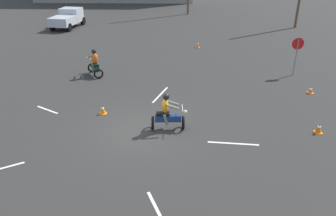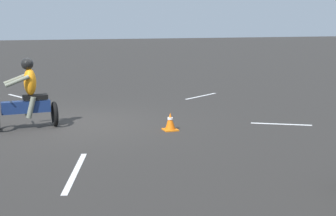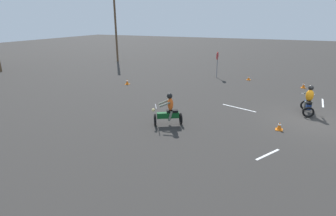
{
  "view_description": "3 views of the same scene",
  "coord_description": "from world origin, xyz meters",
  "px_view_note": "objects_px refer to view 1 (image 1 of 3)",
  "views": [
    {
      "loc": [
        1.46,
        -12.12,
        6.96
      ],
      "look_at": [
        1.09,
        0.14,
        1.0
      ],
      "focal_mm": 35.0,
      "sensor_mm": 36.0,
      "label": 1
    },
    {
      "loc": [
        1.73,
        11.34,
        2.44
      ],
      "look_at": [
        -1.23,
        3.41,
        0.9
      ],
      "focal_mm": 50.0,
      "sensor_mm": 36.0,
      "label": 2
    },
    {
      "loc": [
        -14.79,
        1.79,
        5.09
      ],
      "look_at": [
        -3.55,
        6.67,
        0.9
      ],
      "focal_mm": 28.0,
      "sensor_mm": 36.0,
      "label": 3
    }
  ],
  "objects_px": {
    "stop_sign": "(297,49)",
    "traffic_cone_mid_center": "(198,45)",
    "traffic_cone_near_left": "(319,129)",
    "traffic_cone_mid_left": "(311,90)",
    "traffic_cone_near_right": "(103,110)",
    "motorcycle_rider_background": "(95,64)",
    "motorcycle_rider_foreground": "(167,114)",
    "pickup_truck": "(68,18)"
  },
  "relations": [
    {
      "from": "motorcycle_rider_foreground",
      "to": "traffic_cone_near_left",
      "type": "distance_m",
      "value": 6.38
    },
    {
      "from": "traffic_cone_mid_left",
      "to": "motorcycle_rider_background",
      "type": "bearing_deg",
      "value": 168.93
    },
    {
      "from": "stop_sign",
      "to": "motorcycle_rider_foreground",
      "type": "bearing_deg",
      "value": -137.14
    },
    {
      "from": "traffic_cone_near_left",
      "to": "traffic_cone_mid_center",
      "type": "relative_size",
      "value": 0.96
    },
    {
      "from": "motorcycle_rider_foreground",
      "to": "stop_sign",
      "type": "relative_size",
      "value": 0.72
    },
    {
      "from": "pickup_truck",
      "to": "stop_sign",
      "type": "bearing_deg",
      "value": -26.95
    },
    {
      "from": "stop_sign",
      "to": "traffic_cone_near_left",
      "type": "bearing_deg",
      "value": -99.1
    },
    {
      "from": "traffic_cone_mid_center",
      "to": "stop_sign",
      "type": "bearing_deg",
      "value": -47.59
    },
    {
      "from": "traffic_cone_near_right",
      "to": "traffic_cone_mid_left",
      "type": "bearing_deg",
      "value": 14.63
    },
    {
      "from": "traffic_cone_near_left",
      "to": "pickup_truck",
      "type": "bearing_deg",
      "value": 129.79
    },
    {
      "from": "pickup_truck",
      "to": "traffic_cone_mid_left",
      "type": "relative_size",
      "value": 12.73
    },
    {
      "from": "stop_sign",
      "to": "traffic_cone_near_left",
      "type": "relative_size",
      "value": 5.41
    },
    {
      "from": "traffic_cone_mid_center",
      "to": "traffic_cone_near_left",
      "type": "bearing_deg",
      "value": -71.55
    },
    {
      "from": "traffic_cone_near_left",
      "to": "traffic_cone_near_right",
      "type": "distance_m",
      "value": 9.53
    },
    {
      "from": "motorcycle_rider_background",
      "to": "pickup_truck",
      "type": "bearing_deg",
      "value": 83.63
    },
    {
      "from": "pickup_truck",
      "to": "traffic_cone_near_right",
      "type": "distance_m",
      "value": 20.03
    },
    {
      "from": "motorcycle_rider_background",
      "to": "pickup_truck",
      "type": "height_order",
      "value": "pickup_truck"
    },
    {
      "from": "motorcycle_rider_background",
      "to": "stop_sign",
      "type": "distance_m",
      "value": 12.12
    },
    {
      "from": "motorcycle_rider_background",
      "to": "traffic_cone_mid_center",
      "type": "height_order",
      "value": "motorcycle_rider_background"
    },
    {
      "from": "pickup_truck",
      "to": "traffic_cone_near_left",
      "type": "bearing_deg",
      "value": -41.13
    },
    {
      "from": "traffic_cone_near_right",
      "to": "traffic_cone_mid_center",
      "type": "relative_size",
      "value": 0.94
    },
    {
      "from": "motorcycle_rider_foreground",
      "to": "traffic_cone_mid_center",
      "type": "xyz_separation_m",
      "value": [
        1.97,
        13.01,
        -0.51
      ]
    },
    {
      "from": "traffic_cone_near_right",
      "to": "traffic_cone_mid_center",
      "type": "bearing_deg",
      "value": 66.68
    },
    {
      "from": "motorcycle_rider_background",
      "to": "traffic_cone_mid_left",
      "type": "height_order",
      "value": "motorcycle_rider_background"
    },
    {
      "from": "traffic_cone_near_left",
      "to": "traffic_cone_mid_left",
      "type": "bearing_deg",
      "value": 74.27
    },
    {
      "from": "motorcycle_rider_background",
      "to": "traffic_cone_near_left",
      "type": "xyz_separation_m",
      "value": [
        10.94,
        -6.64,
        -0.52
      ]
    },
    {
      "from": "stop_sign",
      "to": "traffic_cone_mid_center",
      "type": "distance_m",
      "value": 8.31
    },
    {
      "from": "motorcycle_rider_background",
      "to": "traffic_cone_mid_left",
      "type": "bearing_deg",
      "value": -40.77
    },
    {
      "from": "traffic_cone_mid_center",
      "to": "traffic_cone_mid_left",
      "type": "xyz_separation_m",
      "value": [
        5.59,
        -8.89,
        -0.05
      ]
    },
    {
      "from": "traffic_cone_mid_left",
      "to": "traffic_cone_mid_center",
      "type": "bearing_deg",
      "value": 122.15
    },
    {
      "from": "traffic_cone_near_left",
      "to": "stop_sign",
      "type": "bearing_deg",
      "value": 80.9
    },
    {
      "from": "pickup_truck",
      "to": "traffic_cone_near_right",
      "type": "height_order",
      "value": "pickup_truck"
    },
    {
      "from": "pickup_truck",
      "to": "traffic_cone_near_right",
      "type": "relative_size",
      "value": 10.55
    },
    {
      "from": "traffic_cone_mid_left",
      "to": "traffic_cone_near_left",
      "type": "bearing_deg",
      "value": -105.73
    },
    {
      "from": "pickup_truck",
      "to": "stop_sign",
      "type": "height_order",
      "value": "stop_sign"
    },
    {
      "from": "motorcycle_rider_background",
      "to": "pickup_truck",
      "type": "distance_m",
      "value": 14.67
    },
    {
      "from": "traffic_cone_near_right",
      "to": "traffic_cone_mid_left",
      "type": "distance_m",
      "value": 10.97
    },
    {
      "from": "motorcycle_rider_background",
      "to": "traffic_cone_mid_center",
      "type": "xyz_separation_m",
      "value": [
        6.55,
        6.51,
        -0.51
      ]
    },
    {
      "from": "motorcycle_rider_foreground",
      "to": "traffic_cone_mid_center",
      "type": "distance_m",
      "value": 13.16
    },
    {
      "from": "motorcycle_rider_foreground",
      "to": "traffic_cone_mid_left",
      "type": "height_order",
      "value": "motorcycle_rider_foreground"
    },
    {
      "from": "pickup_truck",
      "to": "traffic_cone_near_left",
      "type": "xyz_separation_m",
      "value": [
        16.75,
        -20.11,
        -0.72
      ]
    },
    {
      "from": "motorcycle_rider_foreground",
      "to": "stop_sign",
      "type": "height_order",
      "value": "stop_sign"
    }
  ]
}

